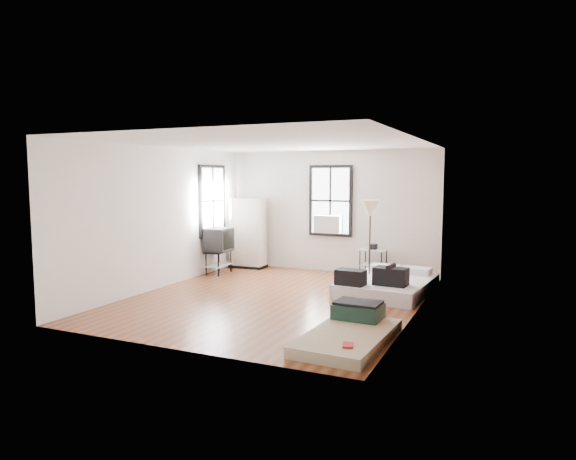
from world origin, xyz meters
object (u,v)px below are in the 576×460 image
at_px(side_table, 373,255).
at_px(tv_stand, 219,241).
at_px(wardrobe, 248,233).
at_px(mattress_bare, 351,330).
at_px(mattress_main, 387,284).
at_px(floor_lamp, 370,213).

distance_m(side_table, tv_stand, 3.48).
height_order(wardrobe, tv_stand, wardrobe).
bearing_deg(mattress_bare, wardrobe, 134.98).
bearing_deg(side_table, wardrobe, -178.70).
height_order(wardrobe, side_table, wardrobe).
bearing_deg(mattress_main, mattress_bare, -81.56).
bearing_deg(mattress_main, side_table, 118.46).
bearing_deg(wardrobe, mattress_main, -23.04).
distance_m(wardrobe, floor_lamp, 3.52).
height_order(mattress_bare, floor_lamp, floor_lamp).
relative_size(wardrobe, side_table, 2.31).
xyz_separation_m(wardrobe, floor_lamp, (3.30, -1.03, 0.66)).
xyz_separation_m(side_table, tv_stand, (-3.31, -1.07, 0.25)).
bearing_deg(mattress_main, floor_lamp, 144.25).
distance_m(mattress_main, floor_lamp, 1.44).
distance_m(side_table, floor_lamp, 1.50).
xyz_separation_m(mattress_main, side_table, (-0.65, 1.48, 0.32)).
relative_size(side_table, tv_stand, 0.70).
height_order(mattress_main, tv_stand, tv_stand).
bearing_deg(side_table, floor_lamp, -79.24).
relative_size(mattress_main, floor_lamp, 1.23).
distance_m(mattress_main, wardrobe, 4.05).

